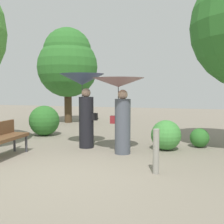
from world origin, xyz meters
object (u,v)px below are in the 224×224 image
at_px(person_left, 84,94).
at_px(tree_mid_left, 68,62).
at_px(park_bench, 2,136).
at_px(path_marker_post, 156,152).
at_px(person_right, 120,98).

bearing_deg(person_left, tree_mid_left, 35.46).
bearing_deg(person_left, park_bench, 145.48).
bearing_deg(path_marker_post, park_bench, 178.28).
bearing_deg(person_right, park_bench, 121.28).
xyz_separation_m(person_left, tree_mid_left, (-3.22, 5.21, 1.46)).
xyz_separation_m(person_right, park_bench, (-2.52, -1.31, -0.88)).
bearing_deg(tree_mid_left, park_bench, -74.85).
relative_size(person_left, path_marker_post, 2.37).
bearing_deg(path_marker_post, tree_mid_left, 128.27).
distance_m(person_right, park_bench, 2.97).
xyz_separation_m(park_bench, path_marker_post, (3.67, -0.11, -0.08)).
bearing_deg(park_bench, tree_mid_left, 8.59).
bearing_deg(person_left, person_right, -104.94).
height_order(person_right, park_bench, person_right).
height_order(person_left, tree_mid_left, tree_mid_left).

